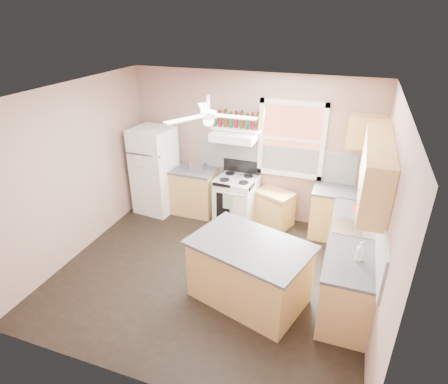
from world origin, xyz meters
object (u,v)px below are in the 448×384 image
(toaster, at_px, (198,167))
(stove, at_px, (236,199))
(island, at_px, (249,273))
(cart, at_px, (274,208))
(refrigerator, at_px, (155,171))

(toaster, height_order, stove, toaster)
(stove, bearing_deg, island, -61.92)
(cart, height_order, island, island)
(refrigerator, bearing_deg, stove, 10.42)
(stove, height_order, cart, stove)
(cart, xyz_separation_m, island, (0.13, -2.10, 0.10))
(island, bearing_deg, stove, 129.48)
(refrigerator, xyz_separation_m, stove, (1.62, 0.13, -0.41))
(refrigerator, relative_size, toaster, 5.97)
(cart, bearing_deg, stove, -149.06)
(toaster, distance_m, cart, 1.61)
(refrigerator, height_order, stove, refrigerator)
(toaster, height_order, cart, toaster)
(toaster, bearing_deg, island, -43.01)
(toaster, height_order, island, toaster)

